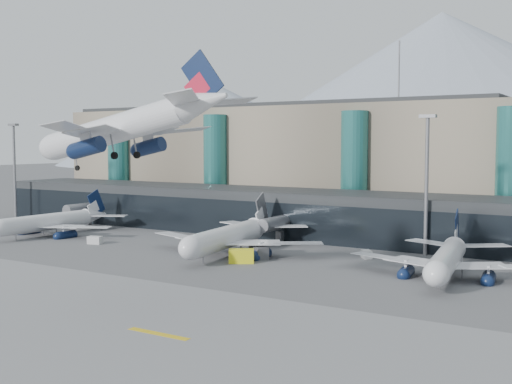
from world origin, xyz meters
TOP-DOWN VIEW (x-y plane):
  - ground at (0.00, 0.00)m, footprint 900.00×900.00m
  - runway_strip at (0.00, -15.00)m, footprint 400.00×40.00m
  - runway_markings at (-0.00, -15.00)m, footprint 128.00×1.00m
  - concourse at (-0.02, 57.73)m, footprint 170.00×27.00m
  - terminal_main at (-25.00, 90.00)m, footprint 130.00×30.00m
  - teal_towers at (-14.99, 74.01)m, footprint 116.40×19.40m
  - lightmast_left at (-80.00, 45.00)m, footprint 3.00×1.20m
  - lightmast_mid at (30.00, 48.00)m, footprint 3.00×1.20m
  - hero_jet at (9.68, -7.12)m, footprint 30.58×31.37m
  - jet_parked_left at (-48.71, 31.94)m, footprint 32.86×31.87m
  - jet_parked_mid at (-1.41, 32.47)m, footprint 36.19×36.16m
  - jet_parked_right at (38.38, 32.30)m, footprint 32.04×32.16m
  - veh_a at (-31.15, 25.88)m, footprint 3.12×2.26m
  - veh_b at (-13.90, 42.13)m, footprint 2.67×3.33m
  - veh_c at (5.88, 29.08)m, footprint 4.49×3.95m
  - veh_d at (37.22, 39.93)m, footprint 2.72×3.01m
  - veh_f at (-68.84, 34.62)m, footprint 3.51×4.18m
  - veh_g at (22.02, 39.47)m, footprint 2.68×2.82m
  - veh_h at (5.41, 24.11)m, footprint 4.80×4.12m

SIDE VIEW (x-z plane):
  - ground at x=0.00m, z-range 0.00..0.00m
  - runway_strip at x=0.00m, z-range 0.00..0.04m
  - runway_markings at x=0.00m, z-range 0.04..0.06m
  - veh_g at x=22.02m, z-range 0.00..1.44m
  - veh_d at x=37.22m, z-range 0.00..1.53m
  - veh_a at x=-31.15m, z-range 0.00..1.58m
  - veh_b at x=-13.90m, z-range 0.00..1.67m
  - veh_f at x=-68.84m, z-range 0.00..2.07m
  - veh_c at x=5.88m, z-range 0.00..2.21m
  - veh_h at x=5.41m, z-range 0.00..2.35m
  - jet_parked_right at x=38.38m, z-range -1.27..9.15m
  - jet_parked_left at x=-48.71m, z-range -1.29..9.29m
  - jet_parked_mid at x=-1.41m, z-range -1.43..10.32m
  - concourse at x=-0.02m, z-range -0.03..9.97m
  - teal_towers at x=-14.99m, z-range -8.99..37.01m
  - lightmast_left at x=-80.00m, z-range 1.62..27.22m
  - lightmast_mid at x=30.00m, z-range 1.62..27.22m
  - terminal_main at x=-25.00m, z-range -0.06..30.94m
  - hero_jet at x=9.68m, z-range 18.49..28.59m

